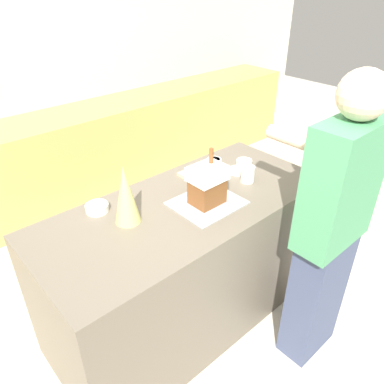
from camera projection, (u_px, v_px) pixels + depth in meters
ground_plane at (187, 313)px, 2.60m from camera, size 12.00×12.00×0.00m
wall_back at (23, 66)px, 3.35m from camera, size 8.00×0.05×2.60m
back_cabinet_block at (57, 164)px, 3.58m from camera, size 6.00×0.60×0.90m
kitchen_island at (187, 264)px, 2.37m from camera, size 1.77×0.78×0.91m
baking_tray at (207, 203)px, 2.14m from camera, size 0.38×0.33×0.01m
gingerbread_house at (207, 184)px, 2.07m from camera, size 0.20×0.16×0.31m
decorative_tree at (126, 195)px, 1.91m from camera, size 0.14×0.14×0.33m
candy_bowl_near_tray_right at (97, 207)px, 2.06m from camera, size 0.13×0.13×0.04m
candy_bowl_beside_tree at (237, 170)px, 2.44m from camera, size 0.09×0.09×0.04m
candy_bowl_far_left at (244, 162)px, 2.54m from camera, size 0.11×0.11×0.04m
candy_bowl_front_corner at (214, 162)px, 2.53m from camera, size 0.10×0.10×0.05m
cookbook at (193, 174)px, 2.42m from camera, size 0.16×0.13×0.02m
mug at (248, 174)px, 2.33m from camera, size 0.09×0.09×0.10m
person at (330, 231)px, 1.95m from camera, size 0.45×0.56×1.72m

